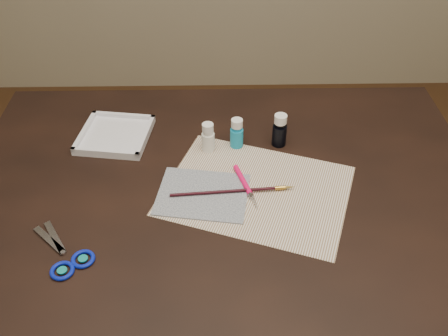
{
  "coord_description": "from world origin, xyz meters",
  "views": [
    {
      "loc": [
        -0.02,
        -0.92,
        1.57
      ],
      "look_at": [
        0.0,
        0.0,
        0.8
      ],
      "focal_mm": 40.0,
      "sensor_mm": 36.0,
      "label": 1
    }
  ],
  "objects_px": {
    "paint_bottle_navy": "(280,130)",
    "palette_tray": "(115,135)",
    "paint_bottle_white": "(208,137)",
    "scissors": "(56,249)",
    "paper": "(257,190)",
    "canvas": "(203,194)",
    "paint_bottle_cyan": "(237,133)"
  },
  "relations": [
    {
      "from": "paint_bottle_navy",
      "to": "scissors",
      "type": "xyz_separation_m",
      "value": [
        -0.52,
        -0.37,
        -0.04
      ]
    },
    {
      "from": "canvas",
      "to": "scissors",
      "type": "relative_size",
      "value": 1.1
    },
    {
      "from": "paper",
      "to": "scissors",
      "type": "distance_m",
      "value": 0.48
    },
    {
      "from": "paint_bottle_white",
      "to": "paint_bottle_navy",
      "type": "relative_size",
      "value": 0.9
    },
    {
      "from": "paint_bottle_white",
      "to": "paint_bottle_navy",
      "type": "bearing_deg",
      "value": 6.77
    },
    {
      "from": "paper",
      "to": "scissors",
      "type": "xyz_separation_m",
      "value": [
        -0.44,
        -0.18,
        0.0
      ]
    },
    {
      "from": "paper",
      "to": "paint_bottle_cyan",
      "type": "xyz_separation_m",
      "value": [
        -0.04,
        0.18,
        0.04
      ]
    },
    {
      "from": "paint_bottle_white",
      "to": "scissors",
      "type": "xyz_separation_m",
      "value": [
        -0.32,
        -0.35,
        -0.04
      ]
    },
    {
      "from": "paper",
      "to": "canvas",
      "type": "relative_size",
      "value": 2.02
    },
    {
      "from": "paint_bottle_white",
      "to": "palette_tray",
      "type": "height_order",
      "value": "paint_bottle_white"
    },
    {
      "from": "paint_bottle_white",
      "to": "scissors",
      "type": "bearing_deg",
      "value": -133.0
    },
    {
      "from": "paint_bottle_cyan",
      "to": "paint_bottle_navy",
      "type": "height_order",
      "value": "paint_bottle_navy"
    },
    {
      "from": "paint_bottle_white",
      "to": "canvas",
      "type": "bearing_deg",
      "value": -94.14
    },
    {
      "from": "canvas",
      "to": "paint_bottle_cyan",
      "type": "bearing_deg",
      "value": 65.28
    },
    {
      "from": "paint_bottle_navy",
      "to": "palette_tray",
      "type": "height_order",
      "value": "paint_bottle_navy"
    },
    {
      "from": "paint_bottle_white",
      "to": "paper",
      "type": "bearing_deg",
      "value": -54.1
    },
    {
      "from": "paint_bottle_white",
      "to": "paint_bottle_cyan",
      "type": "xyz_separation_m",
      "value": [
        0.08,
        0.02,
        0.0
      ]
    },
    {
      "from": "paper",
      "to": "scissors",
      "type": "bearing_deg",
      "value": -157.51
    },
    {
      "from": "canvas",
      "to": "paint_bottle_cyan",
      "type": "height_order",
      "value": "paint_bottle_cyan"
    },
    {
      "from": "paper",
      "to": "canvas",
      "type": "height_order",
      "value": "canvas"
    },
    {
      "from": "canvas",
      "to": "paint_bottle_navy",
      "type": "height_order",
      "value": "paint_bottle_navy"
    },
    {
      "from": "paint_bottle_navy",
      "to": "paint_bottle_white",
      "type": "bearing_deg",
      "value": -173.23
    },
    {
      "from": "paint_bottle_cyan",
      "to": "scissors",
      "type": "bearing_deg",
      "value": -137.76
    },
    {
      "from": "palette_tray",
      "to": "scissors",
      "type": "bearing_deg",
      "value": -99.23
    },
    {
      "from": "paper",
      "to": "paint_bottle_white",
      "type": "distance_m",
      "value": 0.21
    },
    {
      "from": "paper",
      "to": "scissors",
      "type": "relative_size",
      "value": 2.22
    },
    {
      "from": "paint_bottle_white",
      "to": "palette_tray",
      "type": "relative_size",
      "value": 0.46
    },
    {
      "from": "paint_bottle_cyan",
      "to": "paint_bottle_white",
      "type": "bearing_deg",
      "value": -168.09
    },
    {
      "from": "scissors",
      "to": "palette_tray",
      "type": "height_order",
      "value": "palette_tray"
    },
    {
      "from": "canvas",
      "to": "paint_bottle_navy",
      "type": "distance_m",
      "value": 0.29
    },
    {
      "from": "paint_bottle_cyan",
      "to": "paint_bottle_navy",
      "type": "bearing_deg",
      "value": 3.29
    },
    {
      "from": "paint_bottle_cyan",
      "to": "palette_tray",
      "type": "height_order",
      "value": "paint_bottle_cyan"
    }
  ]
}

